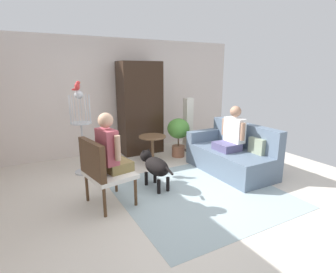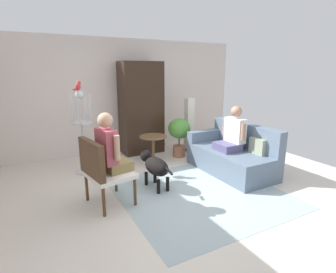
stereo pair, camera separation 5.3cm
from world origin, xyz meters
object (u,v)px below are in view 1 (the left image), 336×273
(bird_cage_stand, at_px, (82,133))
(armoire_cabinet, at_px, (140,108))
(column_lamp, at_px, (188,125))
(person_on_armchair, at_px, (110,148))
(parrot, at_px, (77,86))
(dog, at_px, (155,166))
(round_end_table, at_px, (152,145))
(couch, at_px, (232,155))
(person_on_couch, at_px, (232,133))
(armchair, at_px, (101,168))
(potted_plant, at_px, (178,132))

(bird_cage_stand, bearing_deg, armoire_cabinet, 26.43)
(bird_cage_stand, bearing_deg, column_lamp, 6.32)
(person_on_armchair, relative_size, column_lamp, 0.68)
(bird_cage_stand, relative_size, parrot, 9.09)
(dog, height_order, bird_cage_stand, bird_cage_stand)
(round_end_table, bearing_deg, bird_cage_stand, 174.40)
(round_end_table, height_order, dog, dog)
(couch, height_order, person_on_couch, person_on_couch)
(column_lamp, bearing_deg, parrot, -173.72)
(couch, xyz_separation_m, person_on_armchair, (-2.40, -0.16, 0.52))
(person_on_armchair, bearing_deg, round_end_table, 45.35)
(dog, distance_m, parrot, 1.97)
(parrot, bearing_deg, column_lamp, 6.28)
(armchair, xyz_separation_m, person_on_armchair, (0.15, 0.03, 0.25))
(armchair, bearing_deg, column_lamp, 33.98)
(potted_plant, bearing_deg, round_end_table, -169.92)
(bird_cage_stand, height_order, armoire_cabinet, armoire_cabinet)
(person_on_armchair, height_order, potted_plant, person_on_armchair)
(parrot, bearing_deg, potted_plant, -0.28)
(parrot, height_order, potted_plant, parrot)
(round_end_table, bearing_deg, armchair, -137.21)
(column_lamp, bearing_deg, potted_plant, -146.66)
(dog, bearing_deg, person_on_couch, -1.85)
(armoire_cabinet, bearing_deg, armchair, -124.90)
(person_on_armchair, relative_size, bird_cage_stand, 0.56)
(armchair, distance_m, column_lamp, 3.06)
(person_on_couch, bearing_deg, person_on_armchair, -176.86)
(person_on_armchair, height_order, parrot, parrot)
(potted_plant, xyz_separation_m, column_lamp, (0.44, 0.29, 0.06))
(armchair, height_order, person_on_armchair, person_on_armchair)
(person_on_couch, xyz_separation_m, column_lamp, (0.04, 1.55, -0.13))
(person_on_couch, height_order, round_end_table, person_on_couch)
(round_end_table, relative_size, potted_plant, 0.67)
(parrot, bearing_deg, round_end_table, -5.54)
(person_on_armchair, xyz_separation_m, column_lamp, (2.39, 1.68, -0.20))
(couch, bearing_deg, round_end_table, 135.76)
(couch, distance_m, dog, 1.62)
(potted_plant, height_order, column_lamp, column_lamp)
(couch, height_order, dog, couch)
(person_on_couch, relative_size, parrot, 4.80)
(dog, relative_size, column_lamp, 0.70)
(dog, bearing_deg, potted_plant, 46.03)
(armchair, relative_size, column_lamp, 0.77)
(parrot, relative_size, column_lamp, 0.13)
(parrot, xyz_separation_m, column_lamp, (2.51, 0.28, -1.00))
(round_end_table, relative_size, dog, 0.66)
(couch, xyz_separation_m, bird_cage_stand, (-2.51, 1.25, 0.45))
(couch, relative_size, potted_plant, 1.97)
(round_end_table, relative_size, armoire_cabinet, 0.28)
(parrot, distance_m, potted_plant, 2.33)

